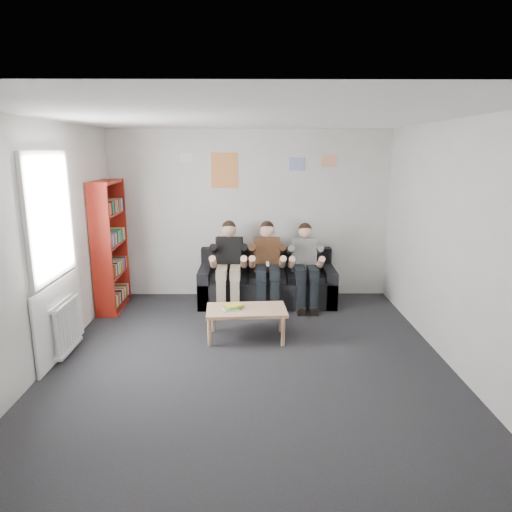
% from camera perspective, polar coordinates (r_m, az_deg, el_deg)
% --- Properties ---
extents(room_shell, '(5.00, 5.00, 5.00)m').
position_cam_1_polar(room_shell, '(4.95, -0.86, 1.28)').
color(room_shell, black).
rests_on(room_shell, ground).
extents(sofa, '(2.11, 0.86, 0.81)m').
position_cam_1_polar(sofa, '(7.25, 1.34, -3.50)').
color(sofa, black).
rests_on(sofa, ground).
extents(bookshelf, '(0.29, 0.87, 1.94)m').
position_cam_1_polar(bookshelf, '(7.13, -17.72, 1.18)').
color(bookshelf, maroon).
rests_on(bookshelf, ground).
extents(coffee_table, '(1.01, 0.55, 0.40)m').
position_cam_1_polar(coffee_table, '(5.84, -1.21, -7.04)').
color(coffee_table, tan).
rests_on(coffee_table, ground).
extents(game_cases, '(0.25, 0.21, 0.05)m').
position_cam_1_polar(game_cases, '(5.80, -3.00, -6.43)').
color(game_cases, silver).
rests_on(game_cases, coffee_table).
extents(person_left, '(0.41, 0.87, 1.31)m').
position_cam_1_polar(person_left, '(6.97, -3.42, -1.17)').
color(person_left, black).
rests_on(person_left, sofa).
extents(person_middle, '(0.40, 0.86, 1.31)m').
position_cam_1_polar(person_middle, '(6.97, 1.41, -1.17)').
color(person_middle, '#54321C').
rests_on(person_middle, sofa).
extents(person_right, '(0.39, 0.83, 1.27)m').
position_cam_1_polar(person_right, '(7.02, 6.21, -1.25)').
color(person_right, beige).
rests_on(person_right, sofa).
extents(radiator, '(0.10, 0.64, 0.60)m').
position_cam_1_polar(radiator, '(5.85, -22.59, -8.08)').
color(radiator, white).
rests_on(radiator, ground).
extents(window, '(0.05, 1.30, 2.36)m').
position_cam_1_polar(window, '(5.68, -23.87, -1.63)').
color(window, white).
rests_on(window, room_shell).
extents(poster_large, '(0.42, 0.01, 0.55)m').
position_cam_1_polar(poster_large, '(7.35, -3.95, 10.62)').
color(poster_large, gold).
rests_on(poster_large, room_shell).
extents(poster_blue, '(0.25, 0.01, 0.20)m').
position_cam_1_polar(poster_blue, '(7.37, 5.17, 11.38)').
color(poster_blue, blue).
rests_on(poster_blue, room_shell).
extents(poster_pink, '(0.22, 0.01, 0.18)m').
position_cam_1_polar(poster_pink, '(7.44, 9.10, 11.67)').
color(poster_pink, '#D84396').
rests_on(poster_pink, room_shell).
extents(poster_sign, '(0.20, 0.01, 0.14)m').
position_cam_1_polar(poster_sign, '(7.41, -8.72, 12.07)').
color(poster_sign, white).
rests_on(poster_sign, room_shell).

